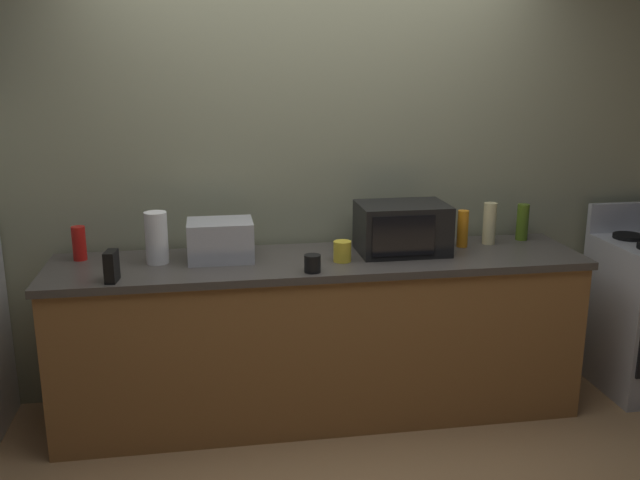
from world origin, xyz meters
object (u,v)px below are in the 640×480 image
Objects in this scene: toaster_oven at (220,240)px; bottle_hot_sauce at (79,243)px; bottle_hand_soap at (489,223)px; paper_towel_roll at (157,238)px; bottle_dish_soap at (463,229)px; microwave at (402,228)px; bottle_olive_oil at (522,222)px; mug_yellow at (342,251)px; cordless_phone at (112,266)px; mug_black at (312,263)px.

toaster_oven is 1.88× the size of bottle_hot_sauce.
bottle_hand_soap reaches higher than toaster_oven.
paper_towel_roll reaches higher than bottle_dish_soap.
bottle_olive_oil is (0.77, 0.15, -0.03)m from microwave.
bottle_dish_soap is at bearing 13.99° from mug_yellow.
toaster_oven is at bearing 179.29° from microwave.
bottle_hand_soap reaches higher than bottle_olive_oil.
cordless_phone is 0.83× the size of bottle_hot_sauce.
paper_towel_roll is at bearing 172.37° from mug_yellow.
bottle_hot_sauce is at bearing 178.06° from bottle_dish_soap.
cordless_phone is at bearing -169.41° from microwave.
microwave reaches higher than bottle_dish_soap.
bottle_dish_soap is 1.91× the size of mug_yellow.
toaster_oven is at bearing 37.11° from cordless_phone.
cordless_phone is at bearing -169.63° from bottle_hand_soap.
bottle_olive_oil reaches higher than bottle_hot_sauce.
bottle_hand_soap is at bearing 2.82° from paper_towel_roll.
microwave is 1.53m from cordless_phone.
toaster_oven is 1.26× the size of paper_towel_roll.
bottle_olive_oil reaches higher than cordless_phone.
bottle_hand_soap is 1.13× the size of bottle_olive_oil.
microwave is at bearing -0.71° from toaster_oven.
bottle_hand_soap is at bearing 18.09° from cordless_phone.
mug_black is (1.18, -0.41, -0.05)m from bottle_hot_sauce.
bottle_olive_oil is 1.94× the size of mug_yellow.
paper_towel_roll is 1.85m from bottle_hand_soap.
bottle_olive_oil reaches higher than mug_black.
bottle_hot_sauce is (-0.41, 0.12, -0.04)m from paper_towel_roll.
mug_yellow is at bearing 41.48° from mug_black.
mug_black is at bearing -159.36° from bottle_dish_soap.
toaster_oven is at bearing 167.61° from mug_yellow.
mug_yellow is at bearing -166.31° from bottle_hand_soap.
mug_yellow is at bearing 15.44° from cordless_phone.
toaster_oven is 0.74m from bottle_hot_sauce.
paper_towel_roll is at bearing 159.43° from mug_black.
bottle_dish_soap is 0.41m from bottle_olive_oil.
bottle_hot_sauce is 2.26m from bottle_hand_soap.
bottle_hand_soap is at bearing 3.05° from toaster_oven.
microwave is 0.39m from mug_yellow.
paper_towel_roll is 1.13× the size of bottle_hand_soap.
bottle_hand_soap is at bearing -166.71° from bottle_olive_oil.
mug_yellow is at bearing -166.01° from bottle_dish_soap.
bottle_hand_soap is (1.85, 0.09, -0.02)m from paper_towel_roll.
bottle_dish_soap is 2.09m from bottle_hot_sauce.
bottle_dish_soap is 0.87× the size of bottle_hand_soap.
bottle_olive_oil is at bearing 18.35° from mug_black.
microwave is 0.55m from bottle_hand_soap.
paper_towel_roll is at bearing 63.21° from cordless_phone.
paper_towel_roll is 0.43m from bottle_hot_sauce.
bottle_olive_oil is at bearing 13.29° from bottle_hand_soap.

